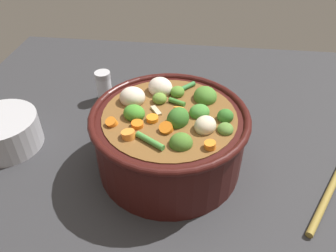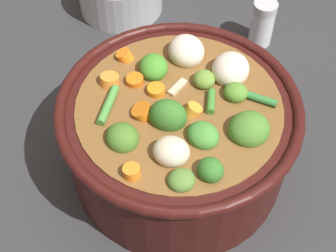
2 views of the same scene
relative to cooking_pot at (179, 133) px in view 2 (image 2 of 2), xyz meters
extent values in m
plane|color=#2D2D30|center=(0.00, 0.00, -0.07)|extent=(1.10, 1.10, 0.00)
cylinder|color=#38110F|center=(0.00, 0.00, -0.01)|extent=(0.27, 0.27, 0.12)
torus|color=#38110F|center=(0.00, 0.00, 0.05)|extent=(0.29, 0.29, 0.01)
cylinder|color=brown|center=(0.00, 0.00, 0.00)|extent=(0.24, 0.24, 0.11)
ellipsoid|color=#347027|center=(-0.10, 0.00, 0.06)|extent=(0.03, 0.03, 0.03)
ellipsoid|color=olive|center=(0.02, -0.04, 0.06)|extent=(0.03, 0.03, 0.02)
ellipsoid|color=#366D26|center=(-0.02, 0.02, 0.06)|extent=(0.05, 0.06, 0.04)
ellipsoid|color=#55872E|center=(-0.01, -0.07, 0.06)|extent=(0.04, 0.04, 0.02)
ellipsoid|color=#487C2C|center=(-0.06, -0.06, 0.06)|extent=(0.05, 0.05, 0.04)
ellipsoid|color=#457327|center=(-0.03, 0.07, 0.06)|extent=(0.05, 0.05, 0.03)
ellipsoid|color=#428B2A|center=(0.06, 0.01, 0.06)|extent=(0.05, 0.04, 0.03)
ellipsoid|color=#458A35|center=(-0.05, -0.01, 0.06)|extent=(0.05, 0.05, 0.03)
ellipsoid|color=#557F34|center=(-0.10, 0.03, 0.06)|extent=(0.03, 0.03, 0.02)
cylinder|color=orange|center=(-0.01, -0.01, 0.06)|extent=(0.02, 0.02, 0.02)
cylinder|color=orange|center=(0.06, 0.07, 0.06)|extent=(0.03, 0.03, 0.02)
cylinder|color=orange|center=(0.03, 0.02, 0.06)|extent=(0.02, 0.02, 0.01)
cylinder|color=orange|center=(-0.07, 0.08, 0.06)|extent=(0.02, 0.02, 0.02)
cylinder|color=orange|center=(0.09, 0.04, 0.06)|extent=(0.03, 0.03, 0.02)
cylinder|color=orange|center=(0.05, 0.04, 0.06)|extent=(0.03, 0.03, 0.01)
cylinder|color=orange|center=(0.00, 0.04, 0.06)|extent=(0.03, 0.03, 0.02)
ellipsoid|color=beige|center=(0.07, -0.03, 0.06)|extent=(0.05, 0.05, 0.04)
ellipsoid|color=beige|center=(-0.06, 0.03, 0.06)|extent=(0.05, 0.05, 0.03)
ellipsoid|color=beige|center=(0.03, -0.07, 0.06)|extent=(0.07, 0.06, 0.04)
cylinder|color=#3D7F2F|center=(-0.01, -0.03, 0.06)|extent=(0.03, 0.02, 0.01)
cylinder|color=#478C3B|center=(0.02, 0.08, 0.06)|extent=(0.05, 0.04, 0.01)
cylinder|color=#337938|center=(-0.02, -0.09, 0.06)|extent=(0.03, 0.03, 0.01)
cube|color=#C6B793|center=(0.03, -0.01, 0.06)|extent=(0.02, 0.03, 0.01)
cylinder|color=silver|center=(0.19, -0.21, -0.04)|extent=(0.04, 0.04, 0.06)
cylinder|color=#B7B7BC|center=(0.19, -0.21, 0.00)|extent=(0.04, 0.04, 0.01)
camera|label=1|loc=(-0.05, 0.47, 0.41)|focal=35.44mm
camera|label=2|loc=(-0.34, 0.13, 0.48)|focal=51.75mm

